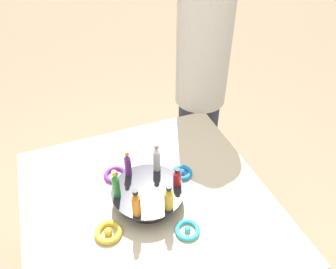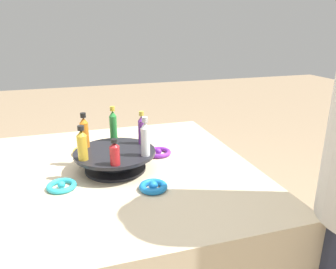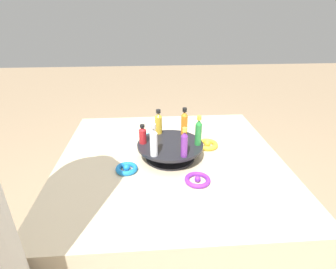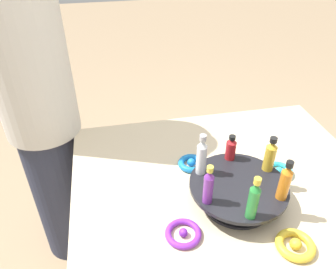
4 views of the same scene
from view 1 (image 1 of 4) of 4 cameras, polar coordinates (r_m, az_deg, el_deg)
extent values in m
cube|color=beige|center=(1.75, -2.93, -19.32)|extent=(1.04, 1.04, 0.75)
cylinder|color=black|center=(1.44, -3.43, -11.45)|extent=(0.23, 0.23, 0.01)
cylinder|color=black|center=(1.42, -3.48, -10.63)|extent=(0.12, 0.12, 0.05)
cylinder|color=black|center=(1.39, -3.53, -9.76)|extent=(0.31, 0.31, 0.01)
cylinder|color=silver|center=(1.43, -1.97, -4.57)|extent=(0.03, 0.03, 0.10)
cone|color=silver|center=(1.39, -2.03, -2.69)|extent=(0.03, 0.03, 0.02)
cylinder|color=#B2B2B7|center=(1.37, -2.05, -2.05)|extent=(0.02, 0.02, 0.02)
cylinder|color=#702D93|center=(1.42, -6.98, -5.52)|extent=(0.03, 0.03, 0.09)
cone|color=#702D93|center=(1.38, -7.17, -3.83)|extent=(0.03, 0.03, 0.02)
cylinder|color=gold|center=(1.37, -7.23, -3.26)|extent=(0.02, 0.02, 0.02)
cylinder|color=#288438|center=(1.34, -9.00, -9.07)|extent=(0.03, 0.03, 0.10)
cone|color=#288438|center=(1.30, -9.28, -7.27)|extent=(0.03, 0.03, 0.02)
cylinder|color=gold|center=(1.28, -9.37, -6.65)|extent=(0.02, 0.02, 0.02)
cylinder|color=orange|center=(1.27, -5.52, -12.27)|extent=(0.03, 0.03, 0.10)
cone|color=orange|center=(1.23, -5.69, -10.56)|extent=(0.03, 0.03, 0.02)
cylinder|color=black|center=(1.21, -5.75, -9.97)|extent=(0.02, 0.02, 0.02)
cylinder|color=gold|center=(1.29, 0.15, -11.39)|extent=(0.04, 0.04, 0.09)
cone|color=gold|center=(1.25, 0.15, -9.82)|extent=(0.03, 0.03, 0.02)
cylinder|color=black|center=(1.24, 0.15, -9.28)|extent=(0.02, 0.02, 0.02)
cylinder|color=#B21E23|center=(1.38, 1.62, -7.77)|extent=(0.03, 0.03, 0.07)
cone|color=#B21E23|center=(1.35, 1.65, -6.62)|extent=(0.03, 0.03, 0.01)
cylinder|color=black|center=(1.34, 1.66, -6.23)|extent=(0.02, 0.02, 0.01)
torus|color=purple|center=(1.55, -9.17, -6.94)|extent=(0.11, 0.11, 0.02)
sphere|color=purple|center=(1.55, -9.18, -6.84)|extent=(0.03, 0.03, 0.03)
torus|color=gold|center=(1.36, -10.35, -16.40)|extent=(0.11, 0.11, 0.02)
sphere|color=gold|center=(1.35, -10.37, -16.29)|extent=(0.03, 0.03, 0.03)
torus|color=#2DB7CC|center=(1.35, 3.41, -16.27)|extent=(0.10, 0.10, 0.02)
sphere|color=#2DB7CC|center=(1.34, 3.41, -16.18)|extent=(0.03, 0.03, 0.03)
torus|color=blue|center=(1.54, 2.43, -6.66)|extent=(0.10, 0.10, 0.02)
sphere|color=blue|center=(1.54, 2.44, -6.55)|extent=(0.03, 0.03, 0.03)
cylinder|color=#282D42|center=(2.28, 4.97, -1.79)|extent=(0.26, 0.26, 0.75)
cylinder|color=beige|center=(1.86, 6.40, 17.21)|extent=(0.30, 0.30, 0.86)
camera|label=2|loc=(1.68, 38.89, 10.11)|focal=35.00mm
camera|label=3|loc=(2.03, -12.18, 24.98)|focal=28.00mm
camera|label=4|loc=(1.35, -40.67, 16.01)|focal=35.00mm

